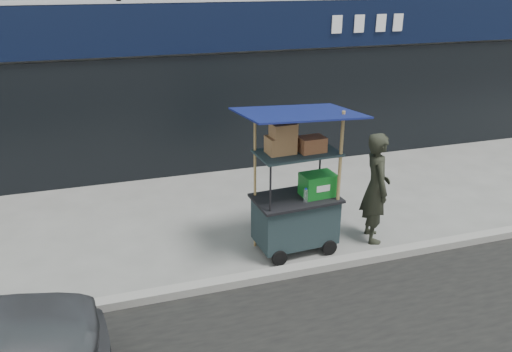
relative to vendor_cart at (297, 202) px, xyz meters
name	(u,v)px	position (x,y,z in m)	size (l,w,h in m)	color
ground	(303,264)	(-0.07, -0.45, -0.77)	(80.00, 80.00, 0.00)	slate
curb	(309,268)	(-0.07, -0.65, -0.71)	(80.00, 0.18, 0.12)	gray
vendor_cart	(297,202)	(0.00, 0.00, 0.00)	(1.70, 1.25, 2.20)	black
vendor_man	(376,188)	(1.25, -0.06, 0.09)	(0.63, 0.41, 1.72)	#25281D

